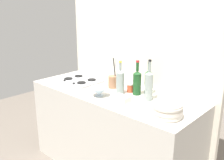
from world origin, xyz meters
name	(u,v)px	position (x,y,z in m)	size (l,w,h in m)	color
counter_block	(112,132)	(0.00, 0.00, 0.45)	(1.80, 0.70, 0.90)	beige
backsplash_panel	(136,55)	(0.00, 0.38, 1.22)	(1.90, 0.06, 2.44)	beige
stovetop_hob	(80,80)	(-0.50, 0.00, 0.91)	(0.46, 0.34, 0.04)	#B2B2B7
plate_stack	(167,110)	(0.72, -0.15, 0.96)	(0.24, 0.24, 0.12)	silver
wine_bottle_leftmost	(148,82)	(0.31, 0.19, 1.02)	(0.08, 0.08, 0.32)	#19471E
wine_bottle_mid_left	(120,81)	(0.10, 0.01, 1.03)	(0.08, 0.08, 0.33)	gray
wine_bottle_mid_right	(149,85)	(0.40, 0.05, 1.04)	(0.07, 0.07, 0.38)	gray
wine_bottle_rightmost	(137,82)	(0.23, 0.10, 1.03)	(0.08, 0.08, 0.33)	#19471E
mixing_bowl	(99,91)	(0.00, -0.18, 0.95)	(0.17, 0.17, 0.09)	silver
butter_dish	(122,99)	(0.25, -0.14, 0.93)	(0.14, 0.10, 0.05)	silver
utensil_crock	(113,81)	(-0.08, 0.10, 0.97)	(0.10, 0.10, 0.32)	#996B4C
condiment_jar_front	(130,88)	(0.14, 0.11, 0.94)	(0.07, 0.07, 0.09)	#C64C2D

